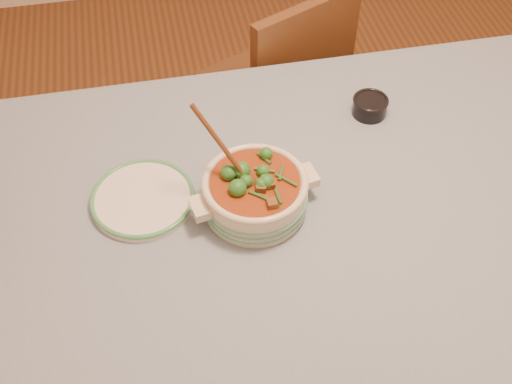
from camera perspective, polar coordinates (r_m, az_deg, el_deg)
The scene contains 6 objects.
floor at distance 2.19m, azimuth 3.93°, elevation -13.77°, with size 4.50×4.50×0.00m, color #4B2D15.
dining_table at distance 1.63m, azimuth 5.15°, elevation -3.01°, with size 1.68×1.08×0.76m.
stew_casserole at distance 1.49m, azimuth -0.11°, elevation 0.07°, with size 0.31×0.28×0.29m.
white_plate at distance 1.57m, azimuth -10.04°, elevation -0.57°, with size 0.33×0.33×0.02m.
condiment_bowl at distance 1.78m, azimuth 10.10°, elevation 7.60°, with size 0.11×0.11×0.05m.
chair_far at distance 2.29m, azimuth 2.45°, elevation 9.55°, with size 0.53×0.53×0.86m.
Camera 1 is at (-0.34, -0.95, 1.94)m, focal length 45.00 mm.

